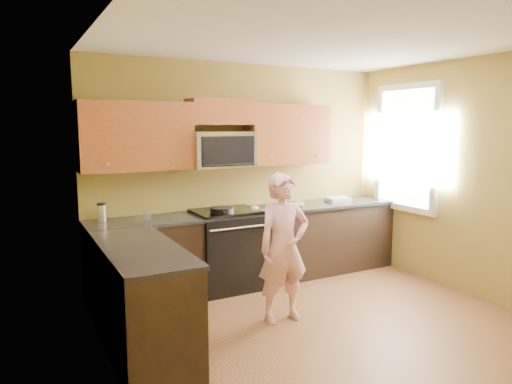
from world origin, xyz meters
TOP-DOWN VIEW (x-y plane):
  - floor at (0.00, 0.00)m, footprint 4.00×4.00m
  - ceiling at (0.00, 0.00)m, footprint 4.00×4.00m
  - wall_back at (0.00, 2.00)m, footprint 4.00×0.00m
  - wall_left at (-2.00, 0.00)m, footprint 0.00×4.00m
  - wall_right at (2.00, 0.00)m, footprint 0.00×4.00m
  - cabinet_back_run at (0.00, 1.70)m, footprint 4.00×0.60m
  - cabinet_left_run at (-1.70, 0.60)m, footprint 0.60×1.60m
  - countertop_back at (0.00, 1.69)m, footprint 4.00×0.62m
  - countertop_left at (-1.69, 0.60)m, footprint 0.62×1.60m
  - stove at (-0.40, 1.68)m, footprint 0.76×0.65m
  - microwave at (-0.40, 1.80)m, footprint 0.76×0.40m
  - upper_cab_left at (-1.39, 1.83)m, footprint 1.22×0.33m
  - upper_cab_right at (0.54, 1.83)m, footprint 1.12×0.33m
  - upper_cab_over_mw at (-0.40, 1.83)m, footprint 0.76×0.33m
  - window at (1.98, 1.20)m, footprint 0.06×1.06m
  - woman at (-0.28, 0.56)m, footprint 0.57×0.39m
  - frying_pan at (-0.51, 1.56)m, footprint 0.39×0.53m
  - butter_tub at (0.42, 1.57)m, footprint 0.12×0.12m
  - toast_slice at (0.03, 1.56)m, footprint 0.14×0.14m
  - napkin_a at (-0.05, 1.63)m, footprint 0.12×0.13m
  - napkin_b at (0.58, 1.60)m, footprint 0.14×0.15m
  - dish_towel at (1.30, 1.74)m, footprint 0.33×0.27m
  - travel_mug at (-1.79, 1.85)m, footprint 0.12×0.12m
  - glass_b at (-1.33, 1.70)m, footprint 0.08×0.08m

SIDE VIEW (x-z plane):
  - floor at x=0.00m, z-range 0.00..0.00m
  - cabinet_back_run at x=0.00m, z-range 0.00..0.88m
  - cabinet_left_run at x=-1.70m, z-range 0.00..0.88m
  - stove at x=-0.40m, z-range 0.00..0.95m
  - woman at x=-0.28m, z-range 0.00..1.48m
  - countertop_back at x=0.00m, z-range 0.88..0.92m
  - countertop_left at x=-1.69m, z-range 0.88..0.92m
  - butter_tub at x=0.42m, z-range 0.88..0.96m
  - travel_mug at x=-1.79m, z-range 0.82..1.02m
  - toast_slice at x=0.03m, z-range 0.92..0.93m
  - dish_towel at x=1.30m, z-range 0.92..0.97m
  - frying_pan at x=-0.51m, z-range 0.92..0.98m
  - napkin_a at x=-0.05m, z-range 0.92..0.98m
  - napkin_b at x=0.58m, z-range 0.92..0.99m
  - glass_b at x=-1.33m, z-range 0.92..1.04m
  - wall_back at x=0.00m, z-range -0.65..3.35m
  - wall_left at x=-2.00m, z-range -0.65..3.35m
  - wall_right at x=2.00m, z-range -0.65..3.35m
  - microwave at x=-0.40m, z-range 1.24..1.66m
  - upper_cab_left at x=-1.39m, z-range 1.07..1.82m
  - upper_cab_right at x=0.54m, z-range 1.07..1.82m
  - window at x=1.98m, z-range 0.82..2.48m
  - upper_cab_over_mw at x=-0.40m, z-range 1.95..2.25m
  - ceiling at x=0.00m, z-range 2.70..2.70m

